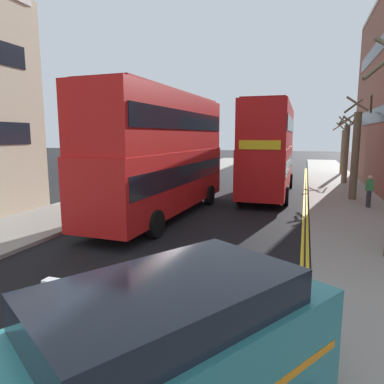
# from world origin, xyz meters

# --- Properties ---
(sidewalk_right) EXTENTS (4.00, 80.00, 0.14)m
(sidewalk_right) POSITION_xyz_m (6.50, 16.00, 0.07)
(sidewalk_right) COLOR gray
(sidewalk_right) RESTS_ON ground
(sidewalk_left) EXTENTS (4.00, 80.00, 0.14)m
(sidewalk_left) POSITION_xyz_m (-6.50, 16.00, 0.07)
(sidewalk_left) COLOR gray
(sidewalk_left) RESTS_ON ground
(kerb_line_outer) EXTENTS (0.10, 56.00, 0.01)m
(kerb_line_outer) POSITION_xyz_m (4.40, 14.00, 0.00)
(kerb_line_outer) COLOR yellow
(kerb_line_outer) RESTS_ON ground
(kerb_line_inner) EXTENTS (0.10, 56.00, 0.01)m
(kerb_line_inner) POSITION_xyz_m (4.24, 14.00, 0.00)
(kerb_line_inner) COLOR yellow
(kerb_line_inner) RESTS_ON ground
(traffic_island) EXTENTS (1.10, 2.20, 0.10)m
(traffic_island) POSITION_xyz_m (0.00, 4.42, 0.05)
(traffic_island) COLOR gray
(traffic_island) RESTS_ON ground
(keep_left_bollard) EXTENTS (0.36, 0.28, 1.11)m
(keep_left_bollard) POSITION_xyz_m (0.00, 4.41, 0.61)
(keep_left_bollard) COLOR silver
(keep_left_bollard) RESTS_ON traffic_island
(double_decker_bus_away) EXTENTS (3.08, 10.89, 5.64)m
(double_decker_bus_away) POSITION_xyz_m (-2.06, 14.48, 3.03)
(double_decker_bus_away) COLOR red
(double_decker_bus_away) RESTS_ON ground
(double_decker_bus_oncoming) EXTENTS (2.86, 10.83, 5.64)m
(double_decker_bus_oncoming) POSITION_xyz_m (2.02, 22.13, 3.03)
(double_decker_bus_oncoming) COLOR red
(double_decker_bus_oncoming) RESTS_ON ground
(taxi_minivan) EXTENTS (4.12, 5.07, 2.12)m
(taxi_minivan) POSITION_xyz_m (2.67, 2.84, 1.07)
(taxi_minivan) COLOR teal
(taxi_minivan) RESTS_ON ground
(pedestrian_far) EXTENTS (0.34, 0.22, 1.62)m
(pedestrian_far) POSITION_xyz_m (7.34, 18.97, 0.99)
(pedestrian_far) COLOR #2D2D38
(pedestrian_far) RESTS_ON sidewalk_right
(street_tree_near) EXTENTS (1.50, 1.51, 5.76)m
(street_tree_near) POSITION_xyz_m (6.85, 21.20, 2.77)
(street_tree_near) COLOR #6B6047
(street_tree_near) RESTS_ON sidewalk_right
(street_tree_far) EXTENTS (1.62, 1.78, 5.26)m
(street_tree_far) POSITION_xyz_m (7.55, 36.13, 2.48)
(street_tree_far) COLOR #6B6047
(street_tree_far) RESTS_ON sidewalk_right
(street_tree_distant) EXTENTS (1.49, 1.46, 5.39)m
(street_tree_distant) POSITION_xyz_m (7.08, 28.62, 2.60)
(street_tree_distant) COLOR #6B6047
(street_tree_distant) RESTS_ON sidewalk_right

